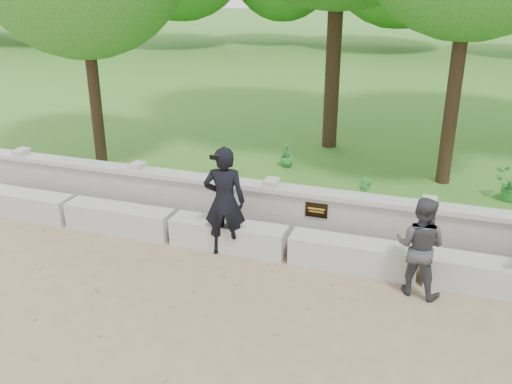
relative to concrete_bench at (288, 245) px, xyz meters
The scene contains 10 objects.
ground 1.91m from the concrete_bench, 90.00° to the right, with size 80.00×80.00×0.00m, color #907B58.
lawn 12.10m from the concrete_bench, 90.00° to the left, with size 40.00×22.00×0.25m, color #326D22.
concrete_bench is the anchor object (origin of this frame).
parapet_wall 0.74m from the concrete_bench, 89.99° to the left, with size 12.50×0.35×0.90m.
man_main 1.20m from the concrete_bench, behind, with size 0.73×0.66×1.77m.
visitor_left 2.06m from the concrete_bench, 11.14° to the right, with size 0.81×0.69×1.44m.
shrub_a 2.16m from the concrete_bench, 139.22° to the left, with size 0.27×0.18×0.52m, color #2A7D2E.
shrub_b 1.93m from the concrete_bench, 62.69° to the left, with size 0.32×0.26×0.58m, color #2A7D2E.
shrub_c 4.45m from the concrete_bench, 41.41° to the left, with size 0.53×0.46×0.58m, color #2A7D2E.
shrub_d 3.60m from the concrete_bench, 106.42° to the left, with size 0.30×0.27×0.54m, color #2A7D2E.
Camera 1 is at (2.07, -5.73, 4.32)m, focal length 40.00 mm.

